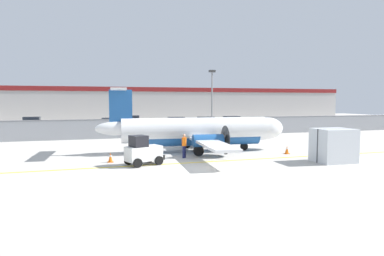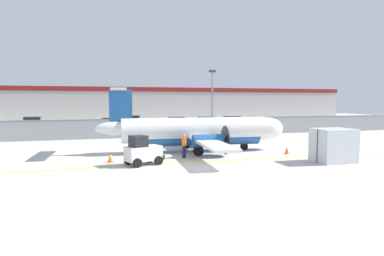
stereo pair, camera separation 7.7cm
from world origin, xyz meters
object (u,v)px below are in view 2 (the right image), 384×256
object	(u,v)px
parked_car_0	(33,122)
parked_car_4	(176,123)
cargo_container	(333,145)
ground_crew_worker	(184,144)
baggage_tug	(143,151)
parked_car_3	(131,120)
parked_car_5	(207,122)
apron_light_pole	(212,98)
parked_car_1	(57,127)
traffic_cone_near_right	(227,143)
parked_car_2	(110,124)
traffic_cone_near_left	(110,157)
parked_car_6	(231,121)
traffic_cone_far_left	(287,150)
commuter_airplane	(199,131)

from	to	relation	value
parked_car_0	parked_car_4	world-z (taller)	same
cargo_container	parked_car_4	xyz separation A→B (m)	(-3.43, 28.71, -0.21)
cargo_container	parked_car_4	world-z (taller)	cargo_container
ground_crew_worker	baggage_tug	bearing A→B (deg)	71.79
parked_car_3	parked_car_5	bearing A→B (deg)	144.21
apron_light_pole	parked_car_1	bearing A→B (deg)	153.14
traffic_cone_near_right	parked_car_5	world-z (taller)	parked_car_5
cargo_container	ground_crew_worker	bearing A→B (deg)	155.70
parked_car_3	apron_light_pole	size ratio (longest dim) A/B	0.58
ground_crew_worker	parked_car_5	bearing A→B (deg)	-70.78
parked_car_2	parked_car_5	bearing A→B (deg)	-176.57
ground_crew_worker	apron_light_pole	world-z (taller)	apron_light_pole
traffic_cone_near_left	parked_car_3	xyz separation A→B (m)	(5.14, 31.45, 0.58)
traffic_cone_near_left	ground_crew_worker	bearing A→B (deg)	2.91
baggage_tug	parked_car_2	xyz separation A→B (m)	(-0.43, 26.44, 0.04)
traffic_cone_near_right	parked_car_6	xyz separation A→B (m)	(8.88, 19.55, 0.58)
traffic_cone_near_left	apron_light_pole	xyz separation A→B (m)	(11.40, 11.66, 3.99)
ground_crew_worker	parked_car_4	xyz separation A→B (m)	(5.51, 24.28, -0.06)
traffic_cone_near_left	parked_car_5	size ratio (longest dim) A/B	0.15
parked_car_6	apron_light_pole	xyz separation A→B (m)	(-7.90, -13.02, 3.41)
traffic_cone_near_right	apron_light_pole	xyz separation A→B (m)	(0.98, 6.53, 3.99)
traffic_cone_near_right	parked_car_1	size ratio (longest dim) A/B	0.15
traffic_cone_near_right	traffic_cone_far_left	xyz separation A→B (m)	(2.63, -5.40, 0.00)
parked_car_0	parked_car_3	xyz separation A→B (m)	(14.10, 0.35, 0.00)
commuter_airplane	traffic_cone_near_right	distance (m)	4.30
ground_crew_worker	parked_car_6	size ratio (longest dim) A/B	0.40
baggage_tug	parked_car_5	bearing A→B (deg)	42.47
baggage_tug	parked_car_0	size ratio (longest dim) A/B	0.60
parked_car_4	apron_light_pole	size ratio (longest dim) A/B	0.59
commuter_airplane	cargo_container	world-z (taller)	commuter_airplane
traffic_cone_far_left	parked_car_5	bearing A→B (deg)	85.04
parked_car_5	parked_car_2	bearing A→B (deg)	177.35
traffic_cone_far_left	parked_car_4	bearing A→B (deg)	95.62
traffic_cone_far_left	parked_car_0	bearing A→B (deg)	125.04
cargo_container	parked_car_2	size ratio (longest dim) A/B	0.56
parked_car_2	parked_car_4	size ratio (longest dim) A/B	1.02
parked_car_2	parked_car_3	size ratio (longest dim) A/B	1.04
parked_car_1	traffic_cone_near_right	bearing A→B (deg)	139.58
baggage_tug	cargo_container	distance (m)	12.42
parked_car_6	baggage_tug	bearing A→B (deg)	58.04
parked_car_2	apron_light_pole	distance (m)	16.89
parked_car_5	parked_car_3	bearing A→B (deg)	144.43
cargo_container	parked_car_1	world-z (taller)	cargo_container
cargo_container	parked_car_5	size ratio (longest dim) A/B	0.58
parked_car_1	parked_car_2	size ratio (longest dim) A/B	0.98
ground_crew_worker	parked_car_5	xyz separation A→B (m)	(10.06, 23.72, -0.06)
parked_car_5	traffic_cone_far_left	bearing A→B (deg)	-93.82
baggage_tug	parked_car_2	size ratio (longest dim) A/B	0.59
traffic_cone_near_right	parked_car_0	bearing A→B (deg)	126.72
parked_car_5	parked_car_6	xyz separation A→B (m)	(4.14, 0.70, 0.00)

